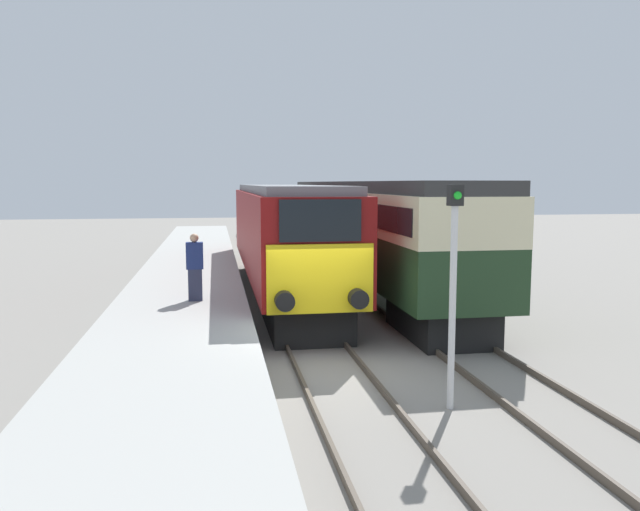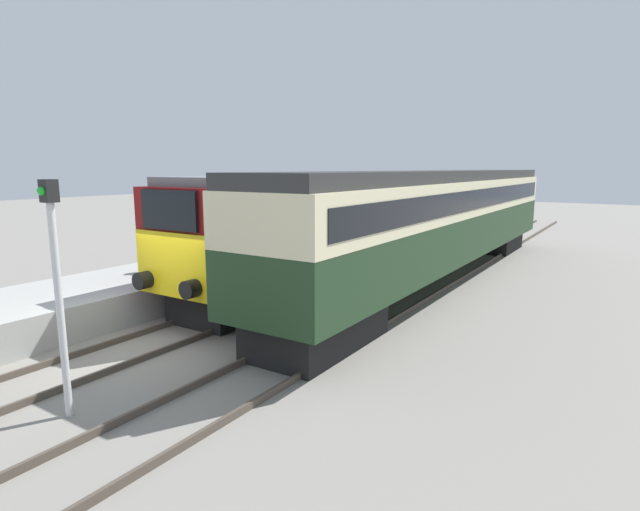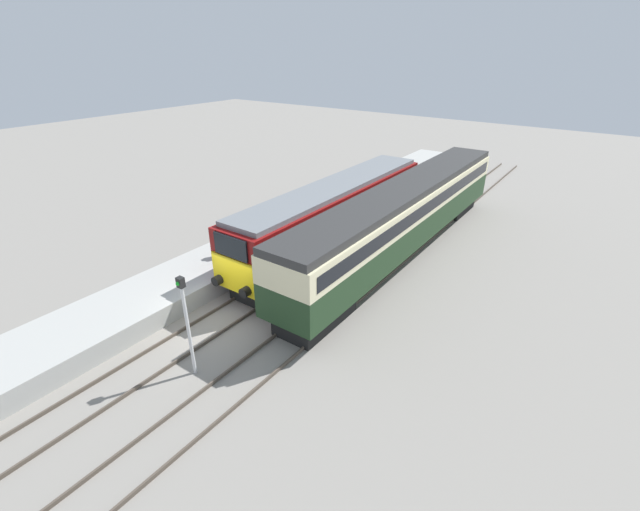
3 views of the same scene
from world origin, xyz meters
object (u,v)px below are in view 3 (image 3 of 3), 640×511
locomotive (335,213)px  person_on_platform (230,239)px  signal_post (187,319)px  passenger_carriage (405,212)px

locomotive → person_on_platform: (-2.90, -5.25, -0.42)m
person_on_platform → signal_post: bearing=-54.2°
passenger_carriage → signal_post: passenger_carriage is taller
locomotive → person_on_platform: size_ratio=9.07×
person_on_platform → signal_post: (4.60, -6.39, 0.57)m
passenger_carriage → locomotive: bearing=-151.9°
signal_post → passenger_carriage: bearing=82.8°
person_on_platform → signal_post: size_ratio=0.45×
passenger_carriage → signal_post: 13.56m
signal_post → person_on_platform: bearing=125.8°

